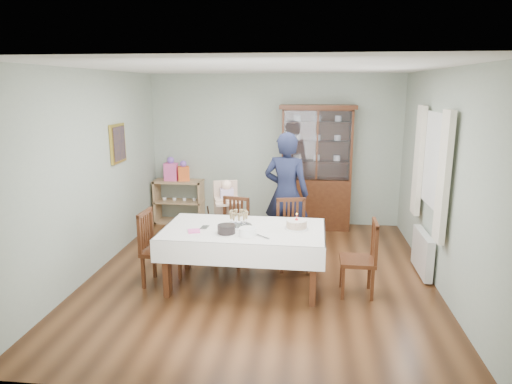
# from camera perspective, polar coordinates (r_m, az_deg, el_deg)

# --- Properties ---
(floor) EXTENTS (5.00, 5.00, 0.00)m
(floor) POSITION_cam_1_polar(r_m,az_deg,el_deg) (6.24, 0.55, -10.35)
(floor) COLOR #593319
(floor) RESTS_ON ground
(room_shell) EXTENTS (5.00, 5.00, 5.00)m
(room_shell) POSITION_cam_1_polar(r_m,az_deg,el_deg) (6.30, 1.08, 6.01)
(room_shell) COLOR #9EAA99
(room_shell) RESTS_ON floor
(dining_table) EXTENTS (2.02, 1.19, 0.76)m
(dining_table) POSITION_cam_1_polar(r_m,az_deg,el_deg) (5.80, -1.52, -8.09)
(dining_table) COLOR #482512
(dining_table) RESTS_ON floor
(china_cabinet) EXTENTS (1.30, 0.48, 2.18)m
(china_cabinet) POSITION_cam_1_polar(r_m,az_deg,el_deg) (8.07, 7.54, 3.28)
(china_cabinet) COLOR #482512
(china_cabinet) RESTS_ON floor
(sideboard) EXTENTS (0.90, 0.38, 0.80)m
(sideboard) POSITION_cam_1_polar(r_m,az_deg,el_deg) (8.56, -9.58, -1.17)
(sideboard) COLOR tan
(sideboard) RESTS_ON floor
(picture_frame) EXTENTS (0.04, 0.48, 0.58)m
(picture_frame) POSITION_cam_1_polar(r_m,az_deg,el_deg) (7.12, -16.88, 5.83)
(picture_frame) COLOR gold
(picture_frame) RESTS_ON room_shell
(window) EXTENTS (0.04, 1.02, 1.22)m
(window) POSITION_cam_1_polar(r_m,az_deg,el_deg) (6.28, 21.51, 3.66)
(window) COLOR white
(window) RESTS_ON room_shell
(curtain_left) EXTENTS (0.07, 0.30, 1.55)m
(curtain_left) POSITION_cam_1_polar(r_m,az_deg,el_deg) (5.69, 22.41, 1.66)
(curtain_left) COLOR silver
(curtain_left) RESTS_ON room_shell
(curtain_right) EXTENTS (0.07, 0.30, 1.55)m
(curtain_right) POSITION_cam_1_polar(r_m,az_deg,el_deg) (6.88, 19.66, 3.70)
(curtain_right) COLOR silver
(curtain_right) RESTS_ON room_shell
(radiator) EXTENTS (0.10, 0.80, 0.55)m
(radiator) POSITION_cam_1_polar(r_m,az_deg,el_deg) (6.57, 20.09, -7.13)
(radiator) COLOR white
(radiator) RESTS_ON floor
(chair_far_left) EXTENTS (0.50, 0.50, 0.93)m
(chair_far_left) POSITION_cam_1_polar(r_m,az_deg,el_deg) (6.58, -3.00, -6.49)
(chair_far_left) COLOR #482512
(chair_far_left) RESTS_ON floor
(chair_far_right) EXTENTS (0.50, 0.50, 0.95)m
(chair_far_right) POSITION_cam_1_polar(r_m,az_deg,el_deg) (6.42, 4.55, -6.96)
(chair_far_right) COLOR #482512
(chair_far_right) RESTS_ON floor
(chair_end_left) EXTENTS (0.46, 0.46, 0.96)m
(chair_end_left) POSITION_cam_1_polar(r_m,az_deg,el_deg) (6.01, -11.88, -8.64)
(chair_end_left) COLOR #482512
(chair_end_left) RESTS_ON floor
(chair_end_right) EXTENTS (0.42, 0.42, 0.93)m
(chair_end_right) POSITION_cam_1_polar(r_m,az_deg,el_deg) (5.75, 12.66, -9.80)
(chair_end_right) COLOR #482512
(chair_end_right) RESTS_ON floor
(woman) EXTENTS (0.74, 0.56, 1.84)m
(woman) POSITION_cam_1_polar(r_m,az_deg,el_deg) (6.80, 3.80, -0.20)
(woman) COLOR black
(woman) RESTS_ON floor
(high_chair) EXTENTS (0.62, 0.62, 1.11)m
(high_chair) POSITION_cam_1_polar(r_m,az_deg,el_deg) (7.01, -3.63, -3.92)
(high_chair) COLOR black
(high_chair) RESTS_ON floor
(champagne_tray) EXTENTS (0.33, 0.33, 0.20)m
(champagne_tray) POSITION_cam_1_polar(r_m,az_deg,el_deg) (5.74, -2.17, -3.70)
(champagne_tray) COLOR silver
(champagne_tray) RESTS_ON dining_table
(birthday_cake) EXTENTS (0.29, 0.29, 0.20)m
(birthday_cake) POSITION_cam_1_polar(r_m,az_deg,el_deg) (5.67, 5.09, -4.07)
(birthday_cake) COLOR white
(birthday_cake) RESTS_ON dining_table
(plate_stack_dark) EXTENTS (0.25, 0.25, 0.10)m
(plate_stack_dark) POSITION_cam_1_polar(r_m,az_deg,el_deg) (5.49, -3.73, -4.65)
(plate_stack_dark) COLOR black
(plate_stack_dark) RESTS_ON dining_table
(plate_stack_white) EXTENTS (0.26, 0.26, 0.09)m
(plate_stack_white) POSITION_cam_1_polar(r_m,az_deg,el_deg) (5.40, -1.03, -4.98)
(plate_stack_white) COLOR white
(plate_stack_white) RESTS_ON dining_table
(napkin_stack) EXTENTS (0.18, 0.18, 0.02)m
(napkin_stack) POSITION_cam_1_polar(r_m,az_deg,el_deg) (5.59, -7.76, -4.86)
(napkin_stack) COLOR #EE57A4
(napkin_stack) RESTS_ON dining_table
(cutlery) EXTENTS (0.12, 0.17, 0.01)m
(cutlery) POSITION_cam_1_polar(r_m,az_deg,el_deg) (5.74, -6.79, -4.38)
(cutlery) COLOR silver
(cutlery) RESTS_ON dining_table
(cake_knife) EXTENTS (0.24, 0.23, 0.01)m
(cake_knife) POSITION_cam_1_polar(r_m,az_deg,el_deg) (5.38, 0.55, -5.49)
(cake_knife) COLOR silver
(cake_knife) RESTS_ON dining_table
(gift_bag_pink) EXTENTS (0.23, 0.15, 0.44)m
(gift_bag_pink) POSITION_cam_1_polar(r_m,az_deg,el_deg) (8.46, -10.58, 2.73)
(gift_bag_pink) COLOR #EE57A4
(gift_bag_pink) RESTS_ON sideboard
(gift_bag_orange) EXTENTS (0.24, 0.20, 0.37)m
(gift_bag_orange) POSITION_cam_1_polar(r_m,az_deg,el_deg) (8.40, -9.05, 2.52)
(gift_bag_orange) COLOR orange
(gift_bag_orange) RESTS_ON sideboard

